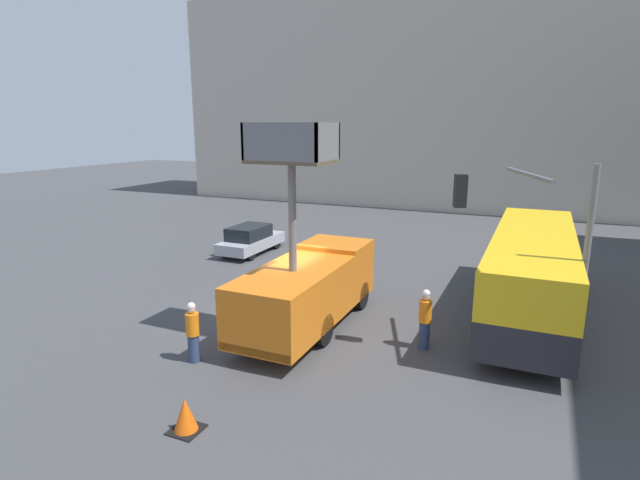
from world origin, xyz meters
TOP-DOWN VIEW (x-y plane):
  - ground_plane at (0.00, 0.00)m, footprint 120.00×120.00m
  - building_backdrop_far at (0.00, 29.04)m, footprint 44.00×10.00m
  - utility_truck at (1.24, -0.34)m, footprint 2.36×6.89m
  - city_bus at (7.91, 3.82)m, footprint 2.61×11.01m
  - traffic_light_pole at (8.00, 0.20)m, footprint 3.61×3.36m
  - road_worker_near_truck at (-0.68, -3.91)m, footprint 0.38×0.38m
  - road_worker_directing at (5.13, -0.37)m, footprint 0.38×0.38m
  - traffic_cone_near_truck at (1.24, -6.68)m, footprint 0.69×0.69m
  - parked_car_curbside at (-5.73, 7.32)m, footprint 1.75×4.23m

SIDE VIEW (x-z plane):
  - ground_plane at x=0.00m, z-range 0.00..0.00m
  - traffic_cone_near_truck at x=1.24m, z-range -0.02..0.76m
  - parked_car_curbside at x=-5.73m, z-range 0.00..1.49m
  - road_worker_near_truck at x=-0.68m, z-range 0.00..1.78m
  - road_worker_directing at x=5.13m, z-range 0.00..1.87m
  - utility_truck at x=1.24m, z-range -1.83..4.85m
  - city_bus at x=7.91m, z-range 0.28..3.24m
  - traffic_light_pole at x=8.00m, z-range 1.03..6.64m
  - building_backdrop_far at x=0.00m, z-range 0.00..17.17m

